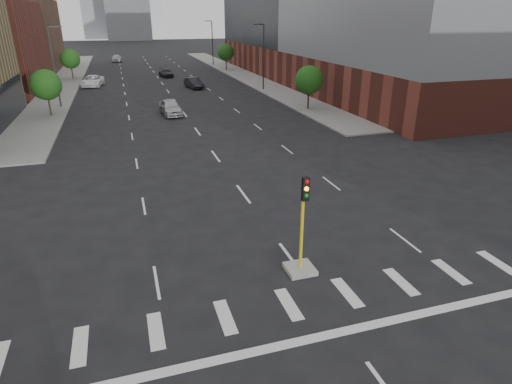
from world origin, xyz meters
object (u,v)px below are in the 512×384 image
car_deep_right (166,73)px  car_distant (117,58)px  car_near_left (171,107)px  car_mid_right (194,83)px  car_far_left (92,81)px  median_traffic_signal (301,252)px

car_deep_right → car_distant: 30.57m
car_near_left → car_mid_right: (5.55, 17.60, -0.07)m
car_distant → car_deep_right: bearing=-70.0°
car_near_left → car_mid_right: 18.45m
car_mid_right → car_distant: (-10.59, 43.69, 0.08)m
car_mid_right → car_far_left: size_ratio=0.80×
car_mid_right → car_deep_right: (-2.55, 14.20, -0.09)m
car_near_left → car_deep_right: bearing=80.5°
car_distant → car_far_left: bearing=-91.3°
car_mid_right → car_distant: size_ratio=0.94×
median_traffic_signal → car_deep_right: 64.89m
car_mid_right → car_deep_right: car_mid_right is taller
median_traffic_signal → car_deep_right: size_ratio=0.93×
car_far_left → car_distant: car_distant is taller
car_near_left → car_far_left: car_near_left is taller
car_deep_right → car_distant: bearing=99.7°
car_far_left → car_near_left: bearing=-60.0°
car_far_left → median_traffic_signal: bearing=-70.1°
car_mid_right → car_deep_right: 14.43m
median_traffic_signal → car_distant: median_traffic_signal is taller
car_near_left → car_deep_right: 31.94m
car_mid_right → car_far_left: 15.94m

